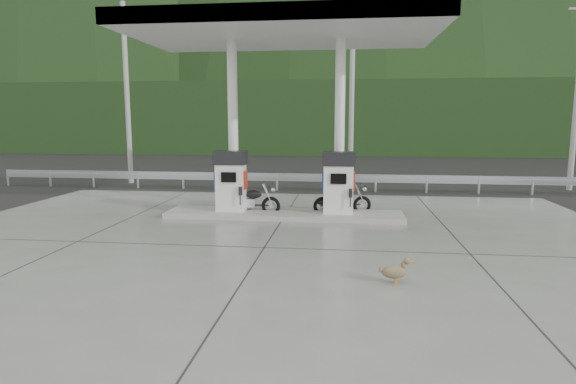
# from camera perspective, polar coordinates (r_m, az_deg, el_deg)

# --- Properties ---
(ground) EXTENTS (160.00, 160.00, 0.00)m
(ground) POSITION_cam_1_polar(r_m,az_deg,el_deg) (11.92, -2.02, -5.45)
(ground) COLOR black
(ground) RESTS_ON ground
(forecourt_apron) EXTENTS (18.00, 14.00, 0.02)m
(forecourt_apron) POSITION_cam_1_polar(r_m,az_deg,el_deg) (11.92, -2.02, -5.40)
(forecourt_apron) COLOR slate
(forecourt_apron) RESTS_ON ground
(pump_island) EXTENTS (7.00, 1.40, 0.15)m
(pump_island) POSITION_cam_1_polar(r_m,az_deg,el_deg) (14.32, -0.47, -2.67)
(pump_island) COLOR #99968E
(pump_island) RESTS_ON forecourt_apron
(gas_pump_left) EXTENTS (0.95, 0.55, 1.80)m
(gas_pump_left) POSITION_cam_1_polar(r_m,az_deg,el_deg) (14.45, -6.79, 1.29)
(gas_pump_left) COLOR white
(gas_pump_left) RESTS_ON pump_island
(gas_pump_right) EXTENTS (0.95, 0.55, 1.80)m
(gas_pump_right) POSITION_cam_1_polar(r_m,az_deg,el_deg) (14.05, 6.01, 1.09)
(gas_pump_right) COLOR white
(gas_pump_right) RESTS_ON pump_island
(canopy_column_left) EXTENTS (0.30, 0.30, 5.00)m
(canopy_column_left) POSITION_cam_1_polar(r_m,az_deg,el_deg) (14.73, -6.53, 7.67)
(canopy_column_left) COLOR white
(canopy_column_left) RESTS_ON pump_island
(canopy_column_right) EXTENTS (0.30, 0.30, 5.00)m
(canopy_column_right) POSITION_cam_1_polar(r_m,az_deg,el_deg) (14.33, 6.14, 7.66)
(canopy_column_right) COLOR white
(canopy_column_right) RESTS_ON pump_island
(canopy_roof) EXTENTS (8.50, 5.00, 0.40)m
(canopy_roof) POSITION_cam_1_polar(r_m,az_deg,el_deg) (14.26, -0.50, 18.60)
(canopy_roof) COLOR silver
(canopy_roof) RESTS_ON canopy_column_left
(guardrail) EXTENTS (26.00, 0.16, 1.42)m
(guardrail) POSITION_cam_1_polar(r_m,az_deg,el_deg) (19.63, 1.58, 2.20)
(guardrail) COLOR #A5A8AD
(guardrail) RESTS_ON ground
(road) EXTENTS (60.00, 7.00, 0.01)m
(road) POSITION_cam_1_polar(r_m,az_deg,el_deg) (23.18, 2.37, 1.42)
(road) COLOR black
(road) RESTS_ON ground
(utility_pole_a) EXTENTS (0.22, 0.22, 8.00)m
(utility_pole_a) POSITION_cam_1_polar(r_m,az_deg,el_deg) (23.13, -18.54, 10.90)
(utility_pole_a) COLOR gray
(utility_pole_a) RESTS_ON ground
(utility_pole_b) EXTENTS (0.22, 0.22, 8.00)m
(utility_pole_b) POSITION_cam_1_polar(r_m,az_deg,el_deg) (20.96, 7.57, 11.55)
(utility_pole_b) COLOR gray
(utility_pole_b) RESTS_ON ground
(tree_band) EXTENTS (80.00, 6.00, 6.00)m
(tree_band) POSITION_cam_1_polar(r_m,az_deg,el_deg) (41.47, 4.44, 8.71)
(tree_band) COLOR black
(tree_band) RESTS_ON ground
(forested_hills) EXTENTS (100.00, 40.00, 140.00)m
(forested_hills) POSITION_cam_1_polar(r_m,az_deg,el_deg) (71.51, 5.46, 6.23)
(forested_hills) COLOR black
(forested_hills) RESTS_ON ground
(motorcycle_left) EXTENTS (1.74, 0.61, 0.81)m
(motorcycle_left) POSITION_cam_1_polar(r_m,az_deg,el_deg) (14.68, -4.47, -1.10)
(motorcycle_left) COLOR black
(motorcycle_left) RESTS_ON forecourt_apron
(motorcycle_right) EXTENTS (1.76, 0.93, 0.80)m
(motorcycle_right) POSITION_cam_1_polar(r_m,az_deg,el_deg) (14.75, 6.47, -1.12)
(motorcycle_right) COLOR black
(motorcycle_right) RESTS_ON forecourt_apron
(duck) EXTENTS (0.56, 0.21, 0.39)m
(duck) POSITION_cam_1_polar(r_m,az_deg,el_deg) (8.81, 12.47, -9.27)
(duck) COLOR brown
(duck) RESTS_ON forecourt_apron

